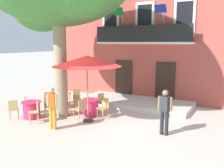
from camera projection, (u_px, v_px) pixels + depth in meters
ground_plane at (113, 127)px, 9.74m from camera, size 120.00×120.00×0.00m
building_facade at (156, 36)px, 15.44m from camera, size 13.00×5.09×7.50m
entrance_step_platform at (134, 102)px, 13.26m from camera, size 6.09×2.54×0.25m
cafe_table_near_tree at (91, 107)px, 11.30m from camera, size 0.86×0.86×0.76m
cafe_chair_near_tree_0 at (104, 107)px, 10.86m from camera, size 0.46×0.46×0.91m
cafe_chair_near_tree_1 at (102, 101)px, 11.82m from camera, size 0.51×0.51×0.91m
cafe_chair_near_tree_2 at (78, 102)px, 11.68m from camera, size 0.46×0.46×0.91m
cafe_chair_near_tree_3 at (80, 108)px, 10.65m from camera, size 0.46×0.46×0.91m
cafe_table_middle at (32, 110)px, 10.89m from camera, size 0.86×0.86×0.76m
cafe_chair_middle_0 at (27, 103)px, 11.49m from camera, size 0.55×0.55×0.91m
cafe_chair_middle_1 at (13, 108)px, 10.57m from camera, size 0.57×0.57×0.91m
cafe_chair_middle_2 at (35, 111)px, 10.22m from camera, size 0.56×0.56×0.91m
cafe_chair_middle_3 at (48, 105)px, 11.19m from camera, size 0.56×0.56×0.91m
cafe_table_front at (63, 100)px, 12.67m from camera, size 0.86×0.86×0.76m
cafe_chair_front_0 at (48, 99)px, 12.29m from camera, size 0.56×0.56×0.91m
cafe_chair_front_1 at (67, 101)px, 11.99m from camera, size 0.56×0.56×0.91m
cafe_chair_front_2 at (77, 96)px, 12.88m from camera, size 0.56×0.56×0.91m
cafe_chair_front_3 at (59, 95)px, 13.31m from camera, size 0.56×0.56×0.91m
cafe_umbrella at (87, 61)px, 10.05m from camera, size 2.90×2.90×2.85m
pedestrian_near_entrance at (52, 106)px, 9.37m from camera, size 0.53×0.40×1.67m
pedestrian_mid_plaza at (165, 110)px, 8.81m from camera, size 0.53×0.32×1.70m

